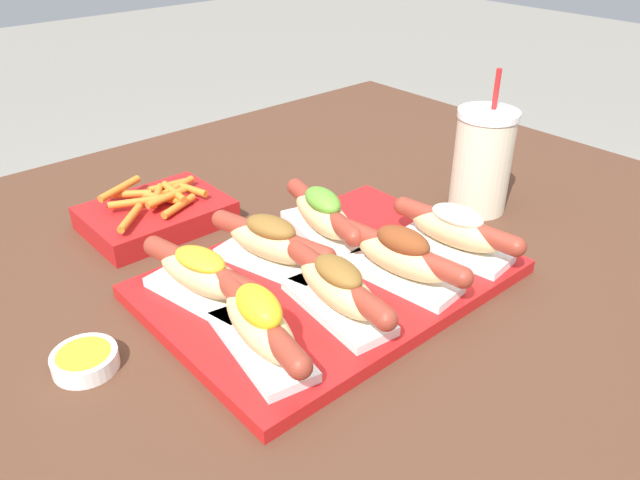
{
  "coord_description": "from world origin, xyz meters",
  "views": [
    {
      "loc": [
        -0.46,
        -0.53,
        1.21
      ],
      "look_at": [
        -0.01,
        -0.02,
        0.81
      ],
      "focal_mm": 35.0,
      "sensor_mm": 36.0,
      "label": 1
    }
  ],
  "objects_px": {
    "hot_dog_0": "(260,324)",
    "hot_dog_2": "(402,257)",
    "drink_cup": "(482,161)",
    "hot_dog_6": "(323,215)",
    "hot_dog_5": "(271,242)",
    "fries_basket": "(156,213)",
    "hot_dog_1": "(338,287)",
    "sauce_bowl": "(85,360)",
    "hot_dog_3": "(456,230)",
    "hot_dog_4": "(202,275)",
    "serving_tray": "(330,279)"
  },
  "relations": [
    {
      "from": "sauce_bowl",
      "to": "hot_dog_2",
      "type": "bearing_deg",
      "value": -19.05
    },
    {
      "from": "sauce_bowl",
      "to": "fries_basket",
      "type": "distance_m",
      "value": 0.32
    },
    {
      "from": "hot_dog_0",
      "to": "hot_dog_1",
      "type": "height_order",
      "value": "hot_dog_0"
    },
    {
      "from": "serving_tray",
      "to": "hot_dog_0",
      "type": "relative_size",
      "value": 2.31
    },
    {
      "from": "serving_tray",
      "to": "hot_dog_3",
      "type": "height_order",
      "value": "hot_dog_3"
    },
    {
      "from": "hot_dog_2",
      "to": "fries_basket",
      "type": "bearing_deg",
      "value": 111.89
    },
    {
      "from": "serving_tray",
      "to": "hot_dog_5",
      "type": "bearing_deg",
      "value": 123.93
    },
    {
      "from": "hot_dog_4",
      "to": "drink_cup",
      "type": "xyz_separation_m",
      "value": [
        0.47,
        -0.05,
        0.03
      ]
    },
    {
      "from": "hot_dog_0",
      "to": "hot_dog_5",
      "type": "height_order",
      "value": "hot_dog_0"
    },
    {
      "from": "hot_dog_3",
      "to": "hot_dog_5",
      "type": "height_order",
      "value": "hot_dog_5"
    },
    {
      "from": "serving_tray",
      "to": "sauce_bowl",
      "type": "xyz_separation_m",
      "value": [
        -0.3,
        0.05,
        0.0
      ]
    },
    {
      "from": "hot_dog_3",
      "to": "hot_dog_6",
      "type": "distance_m",
      "value": 0.18
    },
    {
      "from": "hot_dog_5",
      "to": "fries_basket",
      "type": "height_order",
      "value": "hot_dog_5"
    },
    {
      "from": "hot_dog_2",
      "to": "drink_cup",
      "type": "relative_size",
      "value": 0.88
    },
    {
      "from": "serving_tray",
      "to": "hot_dog_0",
      "type": "distance_m",
      "value": 0.17
    },
    {
      "from": "hot_dog_1",
      "to": "hot_dog_4",
      "type": "bearing_deg",
      "value": 129.04
    },
    {
      "from": "fries_basket",
      "to": "hot_dog_6",
      "type": "bearing_deg",
      "value": -55.77
    },
    {
      "from": "drink_cup",
      "to": "serving_tray",
      "type": "bearing_deg",
      "value": -178.55
    },
    {
      "from": "hot_dog_1",
      "to": "hot_dog_3",
      "type": "bearing_deg",
      "value": -1.24
    },
    {
      "from": "hot_dog_1",
      "to": "sauce_bowl",
      "type": "distance_m",
      "value": 0.29
    },
    {
      "from": "serving_tray",
      "to": "hot_dog_2",
      "type": "relative_size",
      "value": 2.29
    },
    {
      "from": "sauce_bowl",
      "to": "drink_cup",
      "type": "height_order",
      "value": "drink_cup"
    },
    {
      "from": "hot_dog_1",
      "to": "sauce_bowl",
      "type": "relative_size",
      "value": 2.79
    },
    {
      "from": "hot_dog_5",
      "to": "hot_dog_2",
      "type": "bearing_deg",
      "value": -53.63
    },
    {
      "from": "hot_dog_5",
      "to": "fries_basket",
      "type": "bearing_deg",
      "value": 101.48
    },
    {
      "from": "hot_dog_6",
      "to": "drink_cup",
      "type": "xyz_separation_m",
      "value": [
        0.26,
        -0.07,
        0.03
      ]
    },
    {
      "from": "hot_dog_0",
      "to": "hot_dog_4",
      "type": "relative_size",
      "value": 1.0
    },
    {
      "from": "hot_dog_0",
      "to": "hot_dog_5",
      "type": "relative_size",
      "value": 1.01
    },
    {
      "from": "hot_dog_3",
      "to": "hot_dog_1",
      "type": "bearing_deg",
      "value": 178.76
    },
    {
      "from": "serving_tray",
      "to": "hot_dog_5",
      "type": "xyz_separation_m",
      "value": [
        -0.04,
        0.06,
        0.04
      ]
    },
    {
      "from": "drink_cup",
      "to": "hot_dog_6",
      "type": "bearing_deg",
      "value": 165.21
    },
    {
      "from": "hot_dog_6",
      "to": "hot_dog_0",
      "type": "bearing_deg",
      "value": -146.36
    },
    {
      "from": "sauce_bowl",
      "to": "hot_dog_0",
      "type": "bearing_deg",
      "value": -38.71
    },
    {
      "from": "serving_tray",
      "to": "hot_dog_4",
      "type": "distance_m",
      "value": 0.17
    },
    {
      "from": "hot_dog_0",
      "to": "drink_cup",
      "type": "bearing_deg",
      "value": 8.52
    },
    {
      "from": "hot_dog_0",
      "to": "drink_cup",
      "type": "relative_size",
      "value": 0.88
    },
    {
      "from": "hot_dog_2",
      "to": "hot_dog_5",
      "type": "xyz_separation_m",
      "value": [
        -0.1,
        0.13,
        -0.0
      ]
    },
    {
      "from": "hot_dog_1",
      "to": "hot_dog_5",
      "type": "distance_m",
      "value": 0.13
    },
    {
      "from": "hot_dog_0",
      "to": "hot_dog_2",
      "type": "relative_size",
      "value": 0.99
    },
    {
      "from": "hot_dog_0",
      "to": "hot_dog_6",
      "type": "xyz_separation_m",
      "value": [
        0.21,
        0.14,
        -0.0
      ]
    },
    {
      "from": "hot_dog_3",
      "to": "fries_basket",
      "type": "xyz_separation_m",
      "value": [
        -0.25,
        0.36,
        -0.03
      ]
    },
    {
      "from": "hot_dog_2",
      "to": "fries_basket",
      "type": "xyz_separation_m",
      "value": [
        -0.15,
        0.36,
        -0.03
      ]
    },
    {
      "from": "hot_dog_0",
      "to": "sauce_bowl",
      "type": "relative_size",
      "value": 2.76
    },
    {
      "from": "hot_dog_3",
      "to": "fries_basket",
      "type": "bearing_deg",
      "value": 124.59
    },
    {
      "from": "hot_dog_6",
      "to": "hot_dog_2",
      "type": "bearing_deg",
      "value": -90.08
    },
    {
      "from": "hot_dog_4",
      "to": "hot_dog_5",
      "type": "relative_size",
      "value": 1.01
    },
    {
      "from": "serving_tray",
      "to": "drink_cup",
      "type": "bearing_deg",
      "value": 1.45
    },
    {
      "from": "hot_dog_3",
      "to": "drink_cup",
      "type": "xyz_separation_m",
      "value": [
        0.16,
        0.08,
        0.03
      ]
    },
    {
      "from": "hot_dog_3",
      "to": "drink_cup",
      "type": "bearing_deg",
      "value": 26.19
    },
    {
      "from": "drink_cup",
      "to": "fries_basket",
      "type": "xyz_separation_m",
      "value": [
        -0.41,
        0.28,
        -0.06
      ]
    }
  ]
}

